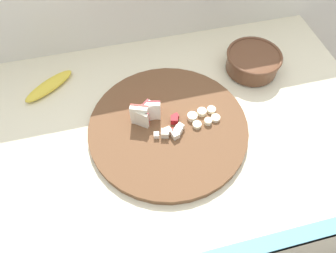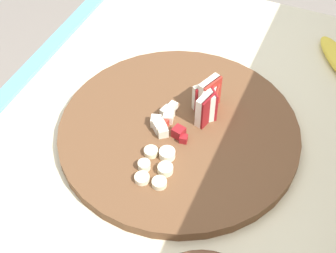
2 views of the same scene
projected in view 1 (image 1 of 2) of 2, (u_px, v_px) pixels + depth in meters
ground at (179, 220)px, 1.64m from camera, size 10.00×10.00×0.00m
tiled_countertop at (182, 185)px, 1.27m from camera, size 1.13×0.78×0.90m
tile_backsplash at (158, 78)px, 1.32m from camera, size 2.40×0.04×1.31m
cutting_board at (168, 127)px, 0.89m from camera, size 0.45×0.45×0.02m
apple_wedge_fan at (144, 113)px, 0.86m from camera, size 0.09×0.06×0.07m
apple_dice_pile at (172, 129)px, 0.86m from camera, size 0.09×0.08×0.02m
banana_slice_rows at (203, 117)px, 0.89m from camera, size 0.09×0.07×0.02m
ceramic_bowl at (253, 61)px, 1.00m from camera, size 0.18×0.18×0.07m
banana_peel at (49, 86)px, 0.98m from camera, size 0.17×0.14×0.02m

